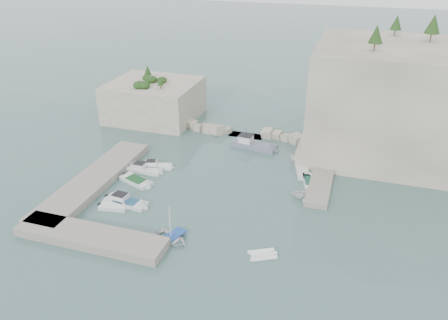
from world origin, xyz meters
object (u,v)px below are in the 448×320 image
(motorboat_a, at_px, (156,168))
(motorboat_d, at_px, (126,204))
(tender_east_b, at_px, (310,184))
(tender_east_c, at_px, (302,172))
(inflatable_dinghy, at_px, (262,256))
(motorboat_c, at_px, (136,182))
(tender_east_d, at_px, (305,164))
(motorboat_b, at_px, (145,171))
(rowboat, at_px, (171,240))
(work_boat, at_px, (254,148))
(motorboat_e, at_px, (114,208))
(tender_east_a, at_px, (302,197))

(motorboat_a, height_order, motorboat_d, same)
(tender_east_b, xyz_separation_m, tender_east_c, (-1.52, 3.10, 0.00))
(motorboat_d, distance_m, inflatable_dinghy, 19.91)
(motorboat_c, distance_m, tender_east_d, 25.64)
(motorboat_b, bearing_deg, rowboat, -53.82)
(motorboat_a, relative_size, tender_east_d, 1.07)
(tender_east_b, bearing_deg, inflatable_dinghy, 157.41)
(rowboat, height_order, work_boat, work_boat)
(motorboat_c, bearing_deg, motorboat_d, -54.50)
(tender_east_b, bearing_deg, motorboat_d, 106.02)
(tender_east_c, bearing_deg, rowboat, 135.18)
(rowboat, bearing_deg, inflatable_dinghy, -66.89)
(motorboat_b, height_order, motorboat_e, motorboat_b)
(motorboat_c, xyz_separation_m, tender_east_d, (21.99, 13.17, 0.00))
(motorboat_c, distance_m, work_boat, 20.83)
(motorboat_a, xyz_separation_m, inflatable_dinghy, (19.93, -15.03, 0.00))
(tender_east_a, relative_size, tender_east_b, 0.62)
(tender_east_b, height_order, tender_east_c, same)
(tender_east_a, bearing_deg, work_boat, 20.49)
(motorboat_b, xyz_separation_m, motorboat_e, (0.75, -10.26, 0.00))
(tender_east_c, bearing_deg, motorboat_b, 91.64)
(inflatable_dinghy, distance_m, tender_east_c, 20.50)
(motorboat_c, height_order, motorboat_d, motorboat_d)
(motorboat_e, distance_m, tender_east_a, 24.73)
(motorboat_c, height_order, work_boat, work_boat)
(tender_east_a, bearing_deg, motorboat_b, 72.75)
(motorboat_b, distance_m, tender_east_a, 23.36)
(motorboat_a, relative_size, motorboat_c, 0.93)
(motorboat_a, relative_size, motorboat_b, 0.89)
(rowboat, xyz_separation_m, tender_east_b, (13.35, 17.83, 0.00))
(motorboat_b, xyz_separation_m, inflatable_dinghy, (21.10, -13.64, 0.00))
(motorboat_e, height_order, tender_east_b, same)
(motorboat_a, distance_m, tender_east_d, 22.80)
(motorboat_b, relative_size, motorboat_e, 1.50)
(motorboat_e, bearing_deg, rowboat, -32.40)
(motorboat_e, distance_m, tender_east_b, 27.00)
(rowboat, distance_m, tender_east_c, 24.04)
(motorboat_b, xyz_separation_m, tender_east_b, (23.86, 3.72, 0.00))
(motorboat_b, xyz_separation_m, rowboat, (10.51, -14.11, 0.00))
(motorboat_b, relative_size, tender_east_c, 1.05)
(motorboat_c, bearing_deg, tender_east_a, 28.69)
(tender_east_b, bearing_deg, motorboat_b, 85.30)
(tender_east_b, height_order, work_boat, work_boat)
(motorboat_d, height_order, tender_east_a, tender_east_a)
(motorboat_d, bearing_deg, motorboat_e, -119.74)
(inflatable_dinghy, height_order, tender_east_a, tender_east_a)
(motorboat_b, bearing_deg, motorboat_e, -86.32)
(motorboat_b, relative_size, inflatable_dinghy, 1.78)
(motorboat_b, relative_size, motorboat_d, 0.89)
(tender_east_a, height_order, tender_east_c, tender_east_a)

